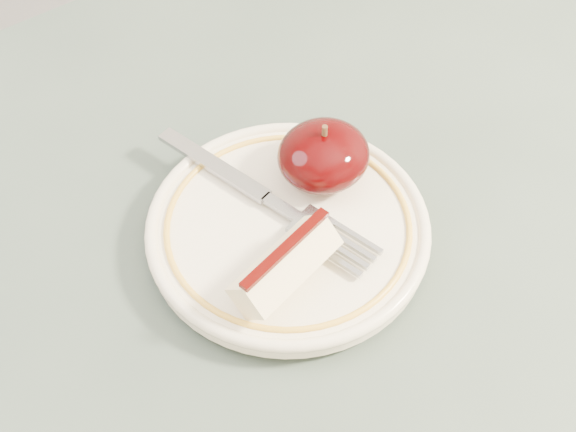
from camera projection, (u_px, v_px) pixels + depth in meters
table at (413, 393)px, 0.58m from camera, size 0.90×0.90×0.75m
plate at (288, 229)px, 0.55m from camera, size 0.20×0.20×0.02m
apple_half at (323, 155)px, 0.56m from camera, size 0.07×0.06×0.05m
apple_wedge at (286, 265)px, 0.51m from camera, size 0.08×0.05×0.04m
fork at (267, 198)px, 0.56m from camera, size 0.07×0.19×0.00m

